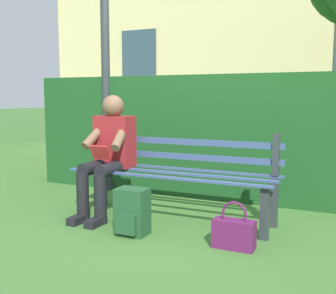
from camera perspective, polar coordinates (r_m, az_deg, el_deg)
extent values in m
plane|color=#3D6B2D|center=(4.10, 0.61, -9.86)|extent=(60.00, 60.00, 0.00)
cube|color=#2D3338|center=(3.59, 13.05, -8.78)|extent=(0.07, 0.07, 0.45)
cube|color=#2D3338|center=(4.35, -11.66, -5.97)|extent=(0.07, 0.07, 0.45)
cube|color=#2D3338|center=(3.94, 14.22, -7.39)|extent=(0.07, 0.07, 0.45)
cube|color=#2D3338|center=(4.65, -8.89, -5.09)|extent=(0.07, 0.07, 0.45)
cube|color=#384C7A|center=(4.21, 1.96, -3.02)|extent=(2.01, 0.06, 0.02)
cube|color=#384C7A|center=(3.99, 0.61, -3.55)|extent=(2.01, 0.06, 0.02)
cube|color=#384C7A|center=(3.78, -0.89, -4.14)|extent=(2.01, 0.06, 0.02)
cube|color=#2D3338|center=(3.90, 14.52, -1.00)|extent=(0.06, 0.06, 0.39)
cube|color=#2D3338|center=(4.61, -8.71, 0.33)|extent=(0.06, 0.06, 0.39)
cube|color=#384C7A|center=(4.18, 1.91, -1.30)|extent=(2.01, 0.02, 0.06)
cube|color=#384C7A|center=(4.16, 1.92, 0.73)|extent=(2.01, 0.02, 0.06)
cube|color=maroon|center=(4.28, -7.27, 0.76)|extent=(0.38, 0.22, 0.52)
sphere|color=brown|center=(4.24, -7.49, 5.55)|extent=(0.22, 0.22, 0.22)
cylinder|color=black|center=(4.09, -7.62, -2.94)|extent=(0.13, 0.42, 0.13)
cylinder|color=black|center=(4.20, -9.91, -2.72)|extent=(0.13, 0.42, 0.13)
cylinder|color=black|center=(3.97, -9.22, -7.02)|extent=(0.12, 0.12, 0.47)
cylinder|color=black|center=(4.08, -11.55, -6.67)|extent=(0.12, 0.12, 0.47)
cube|color=black|center=(3.96, -9.82, -10.06)|extent=(0.10, 0.24, 0.07)
cube|color=black|center=(4.07, -12.16, -9.63)|extent=(0.10, 0.24, 0.07)
cylinder|color=brown|center=(4.08, -6.56, 1.32)|extent=(0.14, 0.32, 0.26)
cylinder|color=brown|center=(4.25, -10.01, 1.48)|extent=(0.14, 0.32, 0.26)
cube|color=#B22626|center=(4.08, -9.22, -0.69)|extent=(0.20, 0.07, 0.13)
cube|color=#19471E|center=(4.98, 9.72, 1.41)|extent=(5.28, 0.65, 1.43)
sphere|color=#19471E|center=(5.52, -3.40, 6.49)|extent=(0.52, 0.52, 0.52)
cube|color=#334756|center=(10.10, -3.99, 12.29)|extent=(0.90, 0.04, 1.20)
cube|color=#1E4728|center=(3.65, -4.89, -8.74)|extent=(0.27, 0.19, 0.40)
cube|color=#1E4728|center=(3.58, -5.83, -10.41)|extent=(0.19, 0.04, 0.18)
cylinder|color=#1E4728|center=(3.70, -2.93, -8.18)|extent=(0.04, 0.04, 0.24)
cylinder|color=#1E4728|center=(3.78, -5.12, -7.89)|extent=(0.04, 0.04, 0.24)
cube|color=#59194C|center=(3.38, 8.97, -11.66)|extent=(0.33, 0.15, 0.23)
torus|color=#59194C|center=(3.33, 9.03, -9.01)|extent=(0.20, 0.02, 0.20)
cylinder|color=#2D3338|center=(5.47, -8.22, -5.13)|extent=(0.19, 0.19, 0.10)
cylinder|color=#2D3338|center=(5.38, -8.54, 12.84)|extent=(0.11, 0.11, 3.49)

